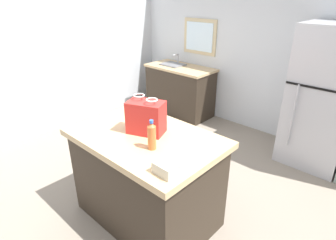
{
  "coord_description": "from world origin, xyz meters",
  "views": [
    {
      "loc": [
        1.68,
        -1.63,
        2.11
      ],
      "look_at": [
        0.01,
        0.17,
        0.98
      ],
      "focal_mm": 30.11,
      "sensor_mm": 36.0,
      "label": 1
    }
  ],
  "objects_px": {
    "kitchen_island": "(147,178)",
    "refrigerator": "(324,99)",
    "shopping_bag": "(146,117)",
    "bottle": "(152,136)",
    "small_box": "(165,169)"
  },
  "relations": [
    {
      "from": "kitchen_island",
      "to": "refrigerator",
      "type": "distance_m",
      "value": 2.42
    },
    {
      "from": "shopping_bag",
      "to": "bottle",
      "type": "xyz_separation_m",
      "value": [
        0.25,
        -0.17,
        -0.03
      ]
    },
    {
      "from": "shopping_bag",
      "to": "small_box",
      "type": "distance_m",
      "value": 0.68
    },
    {
      "from": "kitchen_island",
      "to": "bottle",
      "type": "distance_m",
      "value": 0.63
    },
    {
      "from": "refrigerator",
      "to": "shopping_bag",
      "type": "distance_m",
      "value": 2.36
    },
    {
      "from": "kitchen_island",
      "to": "small_box",
      "type": "height_order",
      "value": "small_box"
    },
    {
      "from": "refrigerator",
      "to": "bottle",
      "type": "height_order",
      "value": "refrigerator"
    },
    {
      "from": "bottle",
      "to": "refrigerator",
      "type": "bearing_deg",
      "value": 74.78
    },
    {
      "from": "small_box",
      "to": "bottle",
      "type": "height_order",
      "value": "bottle"
    },
    {
      "from": "kitchen_island",
      "to": "small_box",
      "type": "distance_m",
      "value": 0.79
    },
    {
      "from": "small_box",
      "to": "shopping_bag",
      "type": "bearing_deg",
      "value": 148.24
    },
    {
      "from": "shopping_bag",
      "to": "bottle",
      "type": "relative_size",
      "value": 1.45
    },
    {
      "from": "refrigerator",
      "to": "kitchen_island",
      "type": "bearing_deg",
      "value": -110.92
    },
    {
      "from": "refrigerator",
      "to": "small_box",
      "type": "distance_m",
      "value": 2.55
    },
    {
      "from": "refrigerator",
      "to": "small_box",
      "type": "relative_size",
      "value": 10.69
    }
  ]
}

